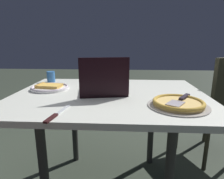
{
  "coord_description": "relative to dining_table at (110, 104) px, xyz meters",
  "views": [
    {
      "loc": [
        0.09,
        -1.23,
        1.08
      ],
      "look_at": [
        0.02,
        -0.07,
        0.78
      ],
      "focal_mm": 31.05,
      "sensor_mm": 36.0,
      "label": 1
    }
  ],
  "objects": [
    {
      "name": "table_knife",
      "position": [
        -0.22,
        -0.4,
        0.08
      ],
      "size": [
        0.06,
        0.24,
        0.01
      ],
      "color": "silver",
      "rests_on": "dining_table"
    },
    {
      "name": "chair_far",
      "position": [
        0.92,
        0.43,
        -0.13
      ],
      "size": [
        0.54,
        0.54,
        0.95
      ],
      "color": "#323122",
      "rests_on": "ground_plane"
    },
    {
      "name": "pizza_tray",
      "position": [
        0.38,
        -0.23,
        0.09
      ],
      "size": [
        0.32,
        0.32,
        0.04
      ],
      "color": "#A59F96",
      "rests_on": "dining_table"
    },
    {
      "name": "dining_table",
      "position": [
        0.0,
        0.0,
        0.0
      ],
      "size": [
        1.26,
        0.95,
        0.73
      ],
      "color": "beige",
      "rests_on": "ground_plane"
    },
    {
      "name": "laptop",
      "position": [
        -0.04,
        -0.02,
        0.12
      ],
      "size": [
        0.34,
        0.3,
        0.25
      ],
      "color": "black",
      "rests_on": "dining_table"
    },
    {
      "name": "pizza_plate",
      "position": [
        -0.44,
        0.1,
        0.09
      ],
      "size": [
        0.27,
        0.27,
        0.04
      ],
      "color": "white",
      "rests_on": "dining_table"
    },
    {
      "name": "drink_cup",
      "position": [
        -0.52,
        0.34,
        0.12
      ],
      "size": [
        0.07,
        0.07,
        0.09
      ],
      "color": "#3269AD",
      "rests_on": "dining_table"
    }
  ]
}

